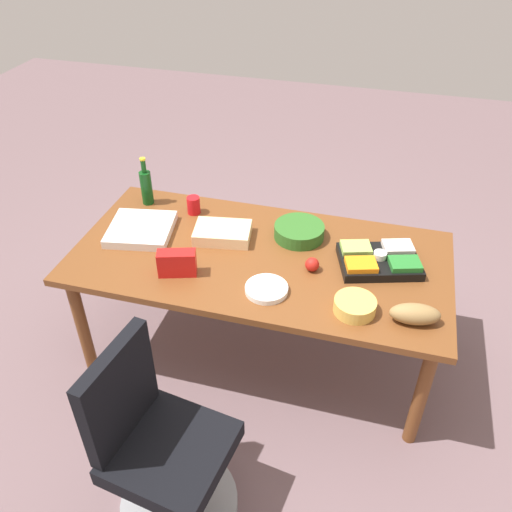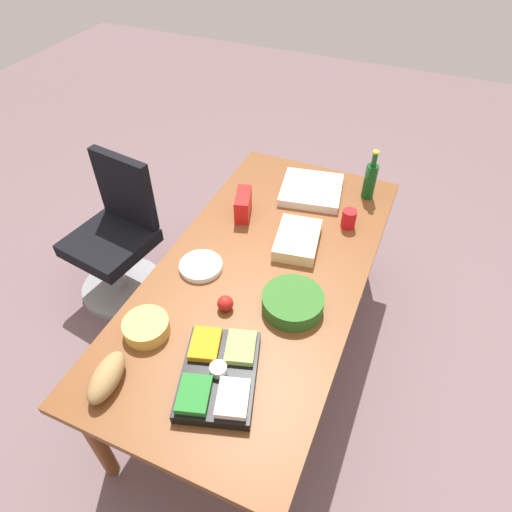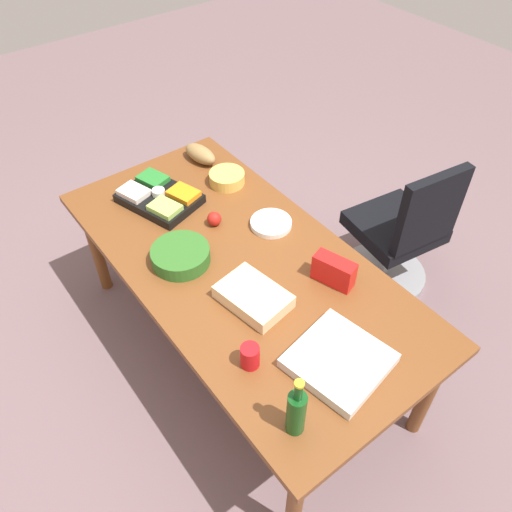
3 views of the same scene
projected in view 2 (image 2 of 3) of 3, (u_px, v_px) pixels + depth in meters
ground_plane at (261, 352)px, 2.78m from camera, size 10.00×10.00×0.00m
conference_table at (261, 279)px, 2.32m from camera, size 2.08×1.02×0.74m
office_chair at (118, 246)px, 2.93m from camera, size 0.56×0.56×0.97m
sheet_cake at (297, 240)px, 2.38m from camera, size 0.35×0.27×0.07m
apple_red at (225, 303)px, 2.06m from camera, size 0.09×0.09×0.08m
veggie_tray at (219, 374)px, 1.79m from camera, size 0.49×0.41×0.09m
chip_bowl at (146, 327)px, 1.96m from camera, size 0.25×0.25×0.07m
pizza_box at (311, 190)px, 2.72m from camera, size 0.42×0.42×0.05m
salad_bowl at (293, 302)px, 2.06m from camera, size 0.36×0.36×0.08m
red_solo_cup at (349, 219)px, 2.48m from camera, size 0.10×0.10×0.11m
paper_plate_stack at (201, 266)px, 2.26m from camera, size 0.28×0.28×0.03m
wine_bottle at (370, 180)px, 2.63m from camera, size 0.07×0.07×0.31m
chip_bag_red at (243, 204)px, 2.54m from camera, size 0.21×0.14×0.14m
bread_loaf at (107, 377)px, 1.77m from camera, size 0.25×0.15×0.10m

